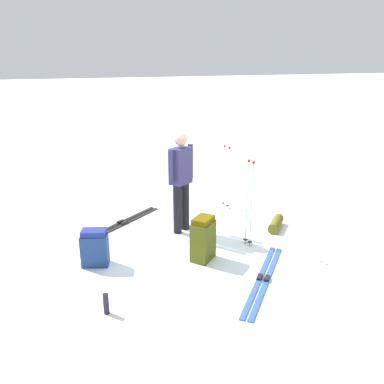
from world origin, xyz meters
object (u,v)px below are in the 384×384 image
(skier_standing, at_px, (181,177))
(thermos_bottle, at_px, (106,304))
(backpack_large_dark, at_px, (203,239))
(backpack_bright, at_px, (95,248))
(ski_poles_planted_near, at_px, (249,199))
(ski_poles_planted_far, at_px, (226,173))
(ski_pair_far, at_px, (263,279))
(sleeping_mat_rolled, at_px, (276,224))
(ski_pair_near, at_px, (122,223))

(skier_standing, xyz_separation_m, thermos_bottle, (-2.06, 1.43, -0.82))
(backpack_large_dark, relative_size, backpack_bright, 1.22)
(ski_poles_planted_near, distance_m, thermos_bottle, 2.72)
(backpack_bright, height_order, ski_poles_planted_far, ski_poles_planted_far)
(backpack_large_dark, xyz_separation_m, thermos_bottle, (-0.99, 1.49, -0.20))
(skier_standing, height_order, ski_pair_far, skier_standing)
(ski_poles_planted_far, bearing_deg, ski_poles_planted_near, 172.23)
(ski_pair_far, bearing_deg, sleeping_mat_rolled, -31.60)
(skier_standing, relative_size, sleeping_mat_rolled, 3.09)
(ski_pair_near, relative_size, ski_poles_planted_far, 1.21)
(backpack_large_dark, bearing_deg, sleeping_mat_rolled, -64.87)
(backpack_bright, relative_size, ski_poles_planted_far, 0.44)
(ski_pair_near, bearing_deg, ski_pair_far, -146.55)
(backpack_large_dark, height_order, sleeping_mat_rolled, backpack_large_dark)
(backpack_bright, relative_size, ski_poles_planted_near, 0.39)
(ski_poles_planted_far, bearing_deg, skier_standing, 127.93)
(skier_standing, relative_size, ski_pair_near, 1.14)
(skier_standing, height_order, sleeping_mat_rolled, skier_standing)
(backpack_large_dark, height_order, ski_poles_planted_near, ski_poles_planted_near)
(skier_standing, bearing_deg, thermos_bottle, 145.19)
(skier_standing, xyz_separation_m, sleeping_mat_rolled, (-0.35, -1.59, -0.86))
(ski_pair_far, distance_m, thermos_bottle, 2.11)
(thermos_bottle, bearing_deg, ski_poles_planted_far, -41.00)
(ski_pair_far, bearing_deg, ski_pair_near, 33.45)
(ski_poles_planted_near, xyz_separation_m, ski_poles_planted_far, (1.66, -0.23, -0.08))
(backpack_large_dark, bearing_deg, ski_pair_far, -142.31)
(backpack_large_dark, relative_size, ski_poles_planted_far, 0.54)
(ski_pair_far, distance_m, backpack_large_dark, 1.05)
(backpack_bright, height_order, ski_poles_planted_near, ski_poles_planted_near)
(ski_pair_near, distance_m, thermos_bottle, 2.68)
(sleeping_mat_rolled, bearing_deg, backpack_large_dark, 115.13)
(ski_pair_near, xyz_separation_m, backpack_large_dark, (-1.64, -1.00, 0.31))
(backpack_bright, relative_size, thermos_bottle, 2.10)
(ski_pair_far, distance_m, backpack_bright, 2.40)
(ski_pair_near, bearing_deg, ski_poles_planted_near, -126.65)
(ski_poles_planted_near, bearing_deg, ski_poles_planted_far, -7.77)
(ski_poles_planted_far, distance_m, thermos_bottle, 3.92)
(ski_pair_far, distance_m, sleeping_mat_rolled, 1.78)
(ski_poles_planted_near, relative_size, ski_poles_planted_far, 1.13)
(backpack_bright, bearing_deg, ski_pair_far, -115.82)
(backpack_large_dark, distance_m, ski_poles_planted_near, 0.98)
(ski_poles_planted_far, relative_size, thermos_bottle, 4.73)
(ski_poles_planted_near, height_order, sleeping_mat_rolled, ski_poles_planted_near)
(backpack_bright, height_order, sleeping_mat_rolled, backpack_bright)
(backpack_large_dark, distance_m, ski_poles_planted_far, 2.24)
(ski_pair_near, xyz_separation_m, ski_poles_planted_near, (-1.36, -1.83, 0.75))
(backpack_large_dark, bearing_deg, skier_standing, 2.95)
(ski_pair_near, relative_size, sleeping_mat_rolled, 2.71)
(ski_poles_planted_far, height_order, thermos_bottle, ski_poles_planted_far)
(ski_pair_near, bearing_deg, sleeping_mat_rolled, -109.92)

